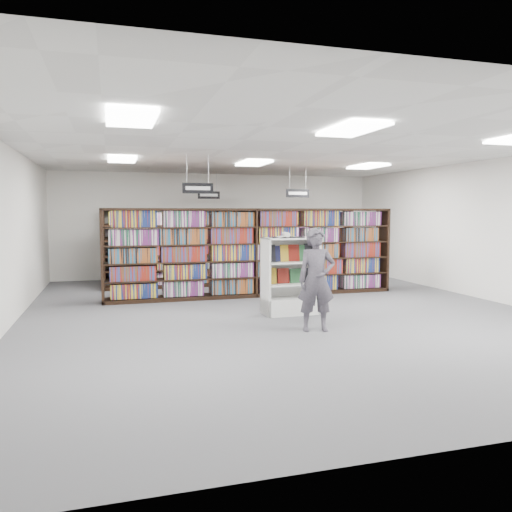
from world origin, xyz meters
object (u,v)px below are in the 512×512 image
object	(u,v)px
bookshelf_row_near	(254,252)
open_book	(286,236)
shopper	(316,280)
endcap_display	(290,288)

from	to	relation	value
bookshelf_row_near	open_book	xyz separation A→B (m)	(0.02, -2.27, 0.50)
open_book	shopper	bearing A→B (deg)	-82.28
endcap_display	open_book	size ratio (longest dim) A/B	2.23
endcap_display	open_book	bearing A→B (deg)	-152.96
open_book	shopper	xyz separation A→B (m)	(0.02, -1.44, -0.68)
open_book	endcap_display	bearing A→B (deg)	35.37
bookshelf_row_near	endcap_display	size ratio (longest dim) A/B	4.62
endcap_display	shopper	distance (m)	1.53
bookshelf_row_near	open_book	world-z (taller)	bookshelf_row_near
bookshelf_row_near	endcap_display	xyz separation A→B (m)	(0.11, -2.22, -0.54)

